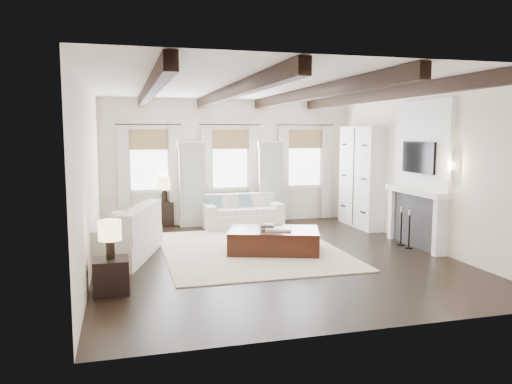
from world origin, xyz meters
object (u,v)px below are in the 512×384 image
object	(u,v)px
sofa_back	(242,214)
side_table_front	(111,276)
ottoman	(274,241)
side_table_back	(165,214)
sofa_left	(126,237)

from	to	relation	value
sofa_back	side_table_front	world-z (taller)	sofa_back
ottoman	sofa_back	bearing A→B (deg)	108.94
side_table_front	sofa_back	bearing A→B (deg)	55.44
side_table_front	side_table_back	size ratio (longest dim) A/B	0.82
sofa_back	side_table_front	distance (m)	5.41
sofa_back	sofa_left	size ratio (longest dim) A/B	0.78
side_table_back	sofa_left	bearing A→B (deg)	-107.90
sofa_back	ottoman	size ratio (longest dim) A/B	1.10
side_table_back	side_table_front	bearing A→B (deg)	-103.33
ottoman	sofa_left	bearing A→B (deg)	-167.54
sofa_left	ottoman	size ratio (longest dim) A/B	1.42
sofa_back	ottoman	xyz separation A→B (m)	(-0.01, -2.69, -0.11)
ottoman	side_table_front	xyz separation A→B (m)	(-3.06, -1.76, 0.03)
side_table_front	sofa_left	bearing A→B (deg)	83.67
sofa_back	ottoman	world-z (taller)	sofa_back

